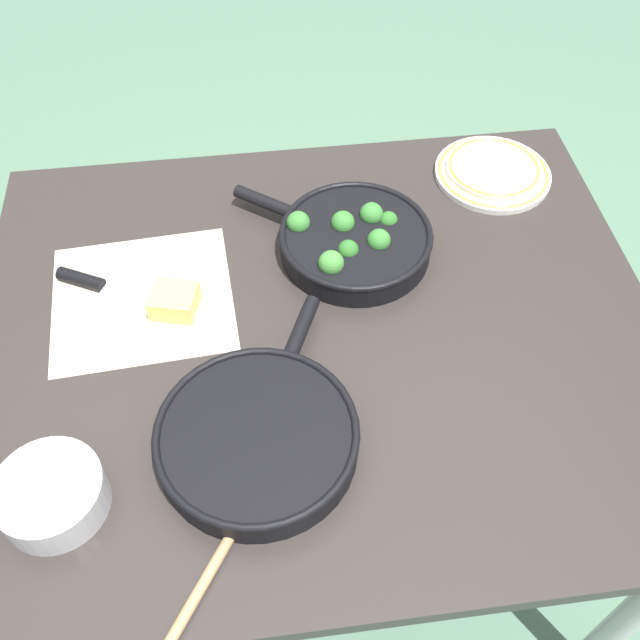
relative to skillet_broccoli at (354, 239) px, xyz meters
The scene contains 10 objects.
ground_plane 0.79m from the skillet_broccoli, 115.93° to the right, with size 14.00×14.00×0.00m, color #51755B.
dining_table_red 0.22m from the skillet_broccoli, 115.93° to the right, with size 1.13×0.94×0.74m.
skillet_broccoli is the anchor object (origin of this frame).
skillet_eggs 0.42m from the skillet_broccoli, 117.84° to the right, with size 0.29×0.39×0.05m.
wooden_spoon 0.58m from the skillet_broccoli, 115.89° to the right, with size 0.22×0.32×0.02m.
parchment_sheet 0.38m from the skillet_broccoli, behind, with size 0.32×0.30×0.00m.
grater_knife 0.43m from the skillet_broccoli, behind, with size 0.26×0.15×0.02m.
cheese_block 0.33m from the skillet_broccoli, 162.97° to the right, with size 0.09×0.08×0.04m.
dinner_plate_stack 0.35m from the skillet_broccoli, 28.92° to the left, with size 0.23×0.23×0.03m.
prep_bowl_steel 0.64m from the skillet_broccoli, 138.24° to the right, with size 0.15×0.15×0.06m.
Camera 1 is at (-0.09, -0.72, 1.66)m, focal length 40.00 mm.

